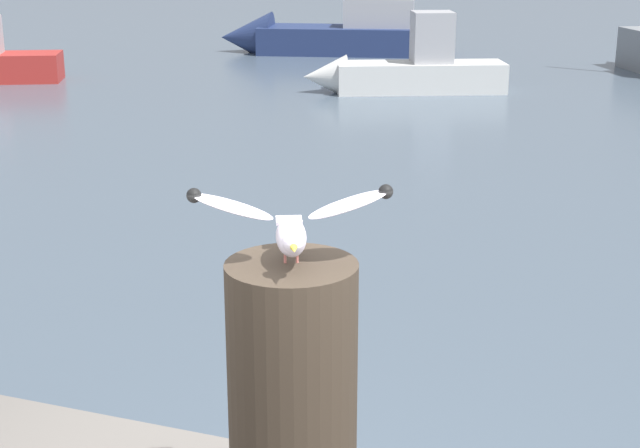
# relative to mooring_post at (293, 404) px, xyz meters

# --- Properties ---
(mooring_post) EXTENTS (0.40, 0.40, 0.93)m
(mooring_post) POSITION_rel_mooring_post_xyz_m (0.00, 0.00, 0.00)
(mooring_post) COLOR #382D23
(mooring_post) RESTS_ON harbor_quay
(seagull) EXTENTS (0.58, 0.38, 0.24)m
(seagull) POSITION_rel_mooring_post_xyz_m (0.00, -0.00, 0.59)
(seagull) COLOR #C66A60
(seagull) RESTS_ON mooring_post
(boat_navy) EXTENTS (5.96, 2.71, 3.61)m
(boat_navy) POSITION_rel_mooring_post_xyz_m (-7.40, 21.13, -1.37)
(boat_navy) COLOR navy
(boat_navy) RESTS_ON ground_plane
(boat_white) EXTENTS (4.03, 2.43, 1.68)m
(boat_white) POSITION_rel_mooring_post_xyz_m (-3.96, 16.06, -1.37)
(boat_white) COLOR silver
(boat_white) RESTS_ON ground_plane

